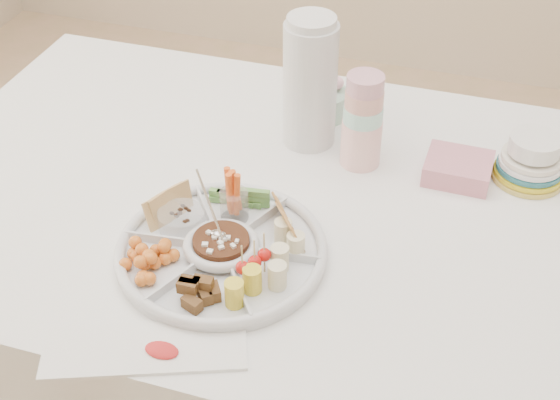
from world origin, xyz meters
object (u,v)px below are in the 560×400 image
(party_tray, at_px, (221,248))
(dining_table, at_px, (272,322))
(thermos, at_px, (310,81))
(plate_stack, at_px, (531,160))

(party_tray, bearing_deg, dining_table, 82.60)
(thermos, bearing_deg, dining_table, -95.14)
(dining_table, xyz_separation_m, party_tray, (-0.03, -0.21, 0.40))
(plate_stack, bearing_deg, party_tray, -141.17)
(party_tray, xyz_separation_m, plate_stack, (0.52, 0.42, 0.02))
(thermos, distance_m, plate_stack, 0.48)
(party_tray, height_order, plate_stack, plate_stack)
(thermos, bearing_deg, party_tray, -96.26)
(party_tray, distance_m, plate_stack, 0.67)
(dining_table, distance_m, party_tray, 0.45)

